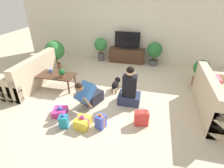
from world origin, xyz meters
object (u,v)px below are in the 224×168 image
object	(u,v)px
tv_console	(127,55)
potted_plant_back_left	(101,46)
potted_plant_corner_right	(201,71)
potted_plant_corner_left	(55,51)
gift_box_c	(64,121)
coffee_table	(55,76)
gift_box_a	(83,122)
tabletop_plant	(62,73)
sofa_left	(29,75)
gift_box_d	(101,121)
dog	(116,84)
mug	(50,71)
sofa_right	(218,101)
gift_box_b	(60,112)
gift_bag_a	(141,118)
person_sitting	(129,90)
potted_plant_back_right	(154,51)
tv	(127,41)
person_kneeling	(88,94)

from	to	relation	value
tv_console	potted_plant_back_left	distance (m)	1.04
potted_plant_corner_right	potted_plant_corner_left	xyz separation A→B (m)	(-4.58, 0.12, 0.19)
gift_box_c	coffee_table	bearing A→B (deg)	124.41
tv_console	gift_box_a	xyz separation A→B (m)	(-0.27, -3.70, -0.15)
potted_plant_corner_left	tabletop_plant	bearing A→B (deg)	-54.43
sofa_left	potted_plant_corner_left	world-z (taller)	potted_plant_corner_left
gift_box_d	potted_plant_back_left	bearing A→B (deg)	106.82
dog	mug	xyz separation A→B (m)	(-1.85, -0.16, 0.25)
sofa_right	tv_console	world-z (taller)	sofa_right
tv_console	gift_box_d	distance (m)	3.63
tabletop_plant	dog	bearing A→B (deg)	13.59
coffee_table	dog	distance (m)	1.69
sofa_right	potted_plant_back_left	distance (m)	4.27
gift_box_c	gift_box_b	bearing A→B (deg)	128.96
potted_plant_back_left	gift_bag_a	size ratio (longest dim) A/B	2.54
sofa_left	gift_box_c	bearing A→B (deg)	52.25
coffee_table	person_sitting	size ratio (longest dim) A/B	1.11
potted_plant_corner_right	person_sitting	world-z (taller)	person_sitting
sofa_left	tabletop_plant	world-z (taller)	sofa_left
potted_plant_back_left	gift_box_b	world-z (taller)	potted_plant_back_left
sofa_right	potted_plant_back_left	world-z (taller)	potted_plant_back_left
potted_plant_corner_right	dog	world-z (taller)	potted_plant_corner_right
potted_plant_back_right	gift_box_b	size ratio (longest dim) A/B	2.27
potted_plant_back_right	gift_box_b	distance (m)	3.93
gift_box_a	potted_plant_corner_left	bearing A→B (deg)	127.98
mug	tv_console	bearing A→B (deg)	52.07
potted_plant_corner_right	gift_bag_a	size ratio (longest dim) A/B	2.24
gift_box_b	gift_bag_a	bearing A→B (deg)	3.48
dog	gift_box_b	bearing A→B (deg)	58.96
tv	person_kneeling	world-z (taller)	tv
potted_plant_back_right	person_kneeling	bearing A→B (deg)	-115.27
coffee_table	potted_plant_back_right	size ratio (longest dim) A/B	1.30
gift_bag_a	coffee_table	bearing A→B (deg)	158.91
potted_plant_back_right	gift_bag_a	bearing A→B (deg)	-92.04
tv	person_sitting	xyz separation A→B (m)	(0.51, -2.65, -0.43)
coffee_table	gift_bag_a	distance (m)	2.66
gift_box_a	gift_box_d	distance (m)	0.37
coffee_table	potted_plant_back_right	distance (m)	3.50
potted_plant_back_right	gift_box_a	world-z (taller)	potted_plant_back_right
gift_box_c	tabletop_plant	world-z (taller)	tabletop_plant
gift_box_c	mug	xyz separation A→B (m)	(-1.14, 1.50, 0.33)
tv_console	mug	xyz separation A→B (m)	(-1.78, -2.29, 0.19)
dog	gift_box_a	size ratio (longest dim) A/B	1.79
sofa_right	tabletop_plant	size ratio (longest dim) A/B	8.22
gift_bag_a	dog	bearing A→B (deg)	123.63
potted_plant_corner_right	potted_plant_corner_left	size ratio (longest dim) A/B	0.78
coffee_table	mug	bearing A→B (deg)	150.35
gift_box_b	mug	size ratio (longest dim) A/B	3.09
gift_box_a	sofa_right	bearing A→B (deg)	22.95
sofa_left	tabletop_plant	bearing A→B (deg)	87.47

